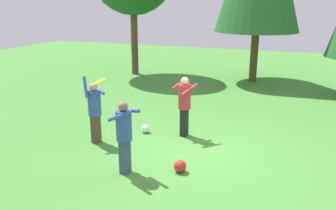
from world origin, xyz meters
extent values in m
plane|color=#478C38|center=(0.00, 0.00, 0.00)|extent=(40.00, 40.00, 0.00)
cube|color=#4C382D|center=(-2.70, -0.35, 0.38)|extent=(0.19, 0.22, 0.76)
cylinder|color=#334C9E|center=(-2.70, -0.35, 1.08)|extent=(0.34, 0.34, 0.66)
sphere|color=tan|center=(-2.70, -0.35, 1.51)|extent=(0.21, 0.21, 0.21)
cylinder|color=#334C9E|center=(-2.56, -0.22, 1.37)|extent=(0.44, 0.47, 0.12)
cylinder|color=#334C9E|center=(-2.85, -0.49, 1.53)|extent=(0.31, 0.33, 0.51)
cube|color=#38476B|center=(-1.15, -1.61, 0.38)|extent=(0.19, 0.22, 0.76)
cylinder|color=#334C9E|center=(-1.15, -1.61, 1.09)|extent=(0.34, 0.34, 0.66)
sphere|color=#8C6647|center=(-1.15, -1.61, 1.51)|extent=(0.21, 0.21, 0.21)
cylinder|color=#334C9E|center=(-1.24, -1.79, 1.31)|extent=(0.52, 0.32, 0.31)
cylinder|color=#334C9E|center=(-1.06, -1.43, 1.38)|extent=(0.54, 0.33, 0.18)
cube|color=black|center=(-0.70, 0.98, 0.39)|extent=(0.19, 0.22, 0.78)
cylinder|color=#B72D38|center=(-0.70, 0.98, 1.12)|extent=(0.34, 0.34, 0.68)
sphere|color=beige|center=(-0.70, 0.98, 1.56)|extent=(0.22, 0.22, 0.22)
cylinder|color=#B72D38|center=(-0.52, 0.88, 1.36)|extent=(0.35, 0.53, 0.28)
cylinder|color=#B72D38|center=(-0.87, 1.08, 1.45)|extent=(0.35, 0.53, 0.29)
cylinder|color=yellow|center=(-1.94, -1.20, 1.89)|extent=(0.37, 0.37, 0.12)
sphere|color=white|center=(-1.80, 0.78, 0.12)|extent=(0.23, 0.23, 0.23)
sphere|color=red|center=(-0.04, -1.14, 0.14)|extent=(0.28, 0.28, 0.28)
cylinder|color=brown|center=(-5.97, 8.33, 1.88)|extent=(0.34, 0.34, 3.76)
cylinder|color=brown|center=(-0.06, 8.83, 2.08)|extent=(0.35, 0.35, 4.17)
camera|label=1|loc=(2.36, -7.82, 3.62)|focal=37.91mm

